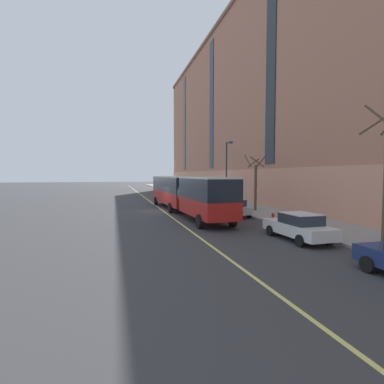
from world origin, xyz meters
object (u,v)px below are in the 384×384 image
at_px(street_lamp, 227,168).
at_px(parked_car_white_0, 299,226).
at_px(city_bus, 184,192).
at_px(parked_car_champagne_5, 169,190).
at_px(parked_car_black_2, 191,196).
at_px(fire_hydrant, 273,216).
at_px(parked_car_silver_3, 233,208).
at_px(street_tree_mid_block, 255,182).
at_px(parked_car_black_4, 176,192).

bearing_deg(street_lamp, parked_car_white_0, -96.87).
relative_size(city_bus, street_lamp, 2.87).
bearing_deg(parked_car_champagne_5, city_bus, -97.33).
bearing_deg(street_lamp, parked_car_black_2, 100.73).
height_order(parked_car_black_2, parked_car_champagne_5, same).
bearing_deg(fire_hydrant, parked_car_champagne_5, 92.63).
height_order(parked_car_black_2, fire_hydrant, parked_car_black_2).
xyz_separation_m(parked_car_black_2, fire_hydrant, (1.63, -19.19, -0.29)).
bearing_deg(parked_car_silver_3, street_lamp, 73.86).
bearing_deg(city_bus, street_tree_mid_block, -8.58).
height_order(street_lamp, fire_hydrant, street_lamp).
relative_size(parked_car_white_0, parked_car_champagne_5, 1.07).
bearing_deg(parked_car_white_0, parked_car_black_2, 89.52).
bearing_deg(parked_car_silver_3, street_tree_mid_block, 35.75).
bearing_deg(fire_hydrant, street_tree_mid_block, 75.33).
height_order(city_bus, parked_car_white_0, city_bus).
distance_m(parked_car_champagne_5, fire_hydrant, 36.58).
relative_size(parked_car_white_0, street_tree_mid_block, 0.86).
distance_m(parked_car_silver_3, parked_car_black_4, 25.45).
distance_m(parked_car_silver_3, street_tree_mid_block, 4.68).
xyz_separation_m(city_bus, parked_car_black_4, (3.75, 21.98, -1.28)).
bearing_deg(fire_hydrant, street_lamp, 89.43).
bearing_deg(parked_car_silver_3, parked_car_champagne_5, 90.08).
distance_m(city_bus, parked_car_champagne_5, 29.25).
relative_size(parked_car_black_4, street_tree_mid_block, 0.82).
xyz_separation_m(city_bus, street_tree_mid_block, (7.11, -1.07, 0.96)).
xyz_separation_m(parked_car_white_0, parked_car_black_4, (0.18, 35.57, -0.00)).
distance_m(street_lamp, fire_hydrant, 10.85).
bearing_deg(parked_car_white_0, fire_hydrant, 73.01).
bearing_deg(parked_car_silver_3, parked_car_white_0, -91.18).
relative_size(city_bus, street_tree_mid_block, 3.68).
bearing_deg(parked_car_silver_3, city_bus, 137.42).
height_order(parked_car_white_0, parked_car_black_4, same).
distance_m(parked_car_silver_3, fire_hydrant, 4.41).
bearing_deg(street_lamp, parked_car_silver_3, -106.14).
relative_size(parked_car_silver_3, fire_hydrant, 5.91).
bearing_deg(city_bus, parked_car_champagne_5, 82.67).
xyz_separation_m(parked_car_black_2, parked_car_silver_3, (-0.01, -15.10, -0.00)).
height_order(parked_car_champagne_5, street_tree_mid_block, street_tree_mid_block).
relative_size(street_tree_mid_block, fire_hydrant, 7.77).
xyz_separation_m(city_bus, parked_car_champagne_5, (3.73, 28.98, -1.28)).
height_order(parked_car_black_4, parked_car_champagne_5, same).
height_order(parked_car_black_2, parked_car_black_4, same).
relative_size(street_tree_mid_block, street_lamp, 0.78).
distance_m(parked_car_black_4, street_lamp, 19.90).
relative_size(parked_car_black_4, fire_hydrant, 6.34).
height_order(city_bus, street_tree_mid_block, street_tree_mid_block).
distance_m(parked_car_black_2, street_lamp, 10.00).
height_order(parked_car_silver_3, street_tree_mid_block, street_tree_mid_block).
xyz_separation_m(parked_car_silver_3, fire_hydrant, (1.63, -4.09, -0.29)).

